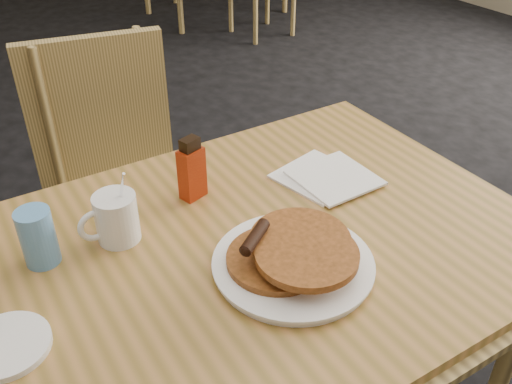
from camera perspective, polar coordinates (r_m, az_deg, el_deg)
main_table at (r=1.16m, az=-2.18°, el=-7.27°), size 1.32×0.92×0.75m
chair_main_far at (r=1.80m, az=-13.65°, el=2.56°), size 0.51×0.51×0.94m
pancake_plate at (r=1.08m, az=3.74°, el=-6.62°), size 0.31×0.31×0.09m
coffee_mug at (r=1.16m, az=-13.90°, el=-2.50°), size 0.12×0.09×0.16m
syrup_bottle at (r=1.26m, az=-6.44°, el=2.16°), size 0.06×0.05×0.15m
napkin_stack at (r=1.35m, az=7.07°, el=1.50°), size 0.21×0.22×0.01m
blue_tumbler at (r=1.15m, az=-20.98°, el=-4.24°), size 0.08×0.08×0.12m
side_saucer at (r=1.04m, az=-23.71°, el=-13.90°), size 0.19×0.19×0.01m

